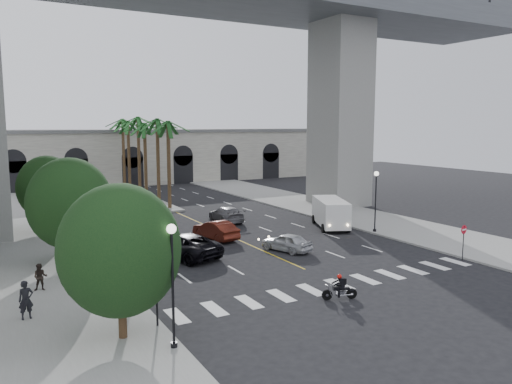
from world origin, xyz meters
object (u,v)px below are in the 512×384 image
Objects in this scene: car_b at (216,230)px; cargo_van at (331,212)px; car_c at (183,245)px; pedestrian_a at (26,300)px; lamp_post_left_far at (80,204)px; lamp_post_left_near at (172,275)px; car_a at (287,242)px; traffic_signal_near at (156,276)px; car_d at (226,214)px; lamp_post_right at (376,196)px; do_not_enter_sign at (464,235)px; car_e at (119,221)px; pedestrian_b at (40,277)px; motorcycle_rider at (341,288)px; traffic_signal_far at (132,256)px.

cargo_van is (10.98, -0.91, 0.67)m from car_b.
pedestrian_a is at bearing 15.35° from car_c.
cargo_van is at bearing -11.69° from lamp_post_left_far.
lamp_post_left_near is 1.36× the size of car_a.
traffic_signal_near is 0.72× the size of car_d.
lamp_post_right is (22.80, 13.00, 0.00)m from lamp_post_left_near.
do_not_enter_sign is (21.90, 3.33, -1.39)m from lamp_post_left_near.
cargo_van reaches higher than car_c.
lamp_post_right reaches higher than cargo_van.
car_b is at bearing 28.61° from pedestrian_a.
car_e is 2.66× the size of pedestrian_a.
car_a is at bearing 19.60° from pedestrian_b.
lamp_post_left_near is 14.94m from car_c.
lamp_post_left_near is at bearing -90.00° from lamp_post_left_far.
lamp_post_left_far is 9.52m from car_c.
cargo_van is at bearing 136.68° from car_d.
car_b reaches higher than motorcycle_rider.
pedestrian_b is at bearing 157.57° from do_not_enter_sign.
car_a is 16.97m from pedestrian_b.
motorcycle_rider is 23.93m from car_e.
car_e is (-6.10, 23.14, 0.21)m from motorcycle_rider.
pedestrian_b is (-4.03, -10.63, -2.31)m from lamp_post_left_far.
car_b is (9.80, 15.08, -1.75)m from traffic_signal_near.
car_b is 18.76m from pedestrian_a.
car_a is at bearing 35.26° from traffic_signal_near.
pedestrian_a reaches higher than car_e.
traffic_signal_far is at bearing -89.60° from lamp_post_left_far.
lamp_post_right is 25.02m from traffic_signal_near.
car_c is at bearing -52.82° from lamp_post_left_far.
pedestrian_a is (-14.97, -11.30, 0.31)m from car_b.
lamp_post_left_far and lamp_post_right have the same top height.
lamp_post_right is at bearing 131.73° from car_d.
car_e is at bearing 123.16° from do_not_enter_sign.
car_d is 22.38m from pedestrian_b.
car_b is 1.84× the size of do_not_enter_sign.
pedestrian_b reaches higher than motorcycle_rider.
traffic_signal_near is 0.57× the size of cargo_van.
traffic_signal_far is at bearing 53.68° from car_d.
motorcycle_rider is 22.70m from car_d.
lamp_post_left_near is at bearing -150.31° from lamp_post_right.
lamp_post_left_far is 24.16m from lamp_post_right.
cargo_van is at bearing 87.12° from do_not_enter_sign.
traffic_signal_near is 4.00m from traffic_signal_far.
lamp_post_right is 9.81m from do_not_enter_sign.
do_not_enter_sign reaches higher than pedestrian_a.
lamp_post_left_far is 1.00× the size of lamp_post_right.
pedestrian_a reaches higher than car_a.
car_d is at bearing 34.38° from pedestrian_a.
car_c is at bearing 26.27° from pedestrian_a.
motorcycle_rider is at bearing 82.05° from car_d.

